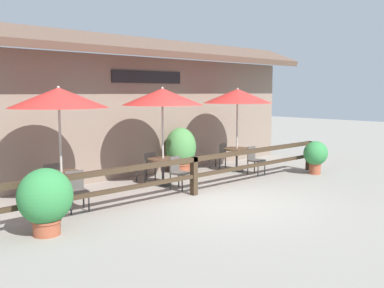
% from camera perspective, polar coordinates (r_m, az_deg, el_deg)
% --- Properties ---
extents(ground_plane, '(60.00, 60.00, 0.00)m').
position_cam_1_polar(ground_plane, '(10.00, 4.38, -7.84)').
color(ground_plane, gray).
extents(building_facade, '(14.28, 1.49, 4.23)m').
position_cam_1_polar(building_facade, '(12.83, -9.04, 5.14)').
color(building_facade, gray).
rests_on(building_facade, ground).
extents(patio_railing, '(10.40, 0.14, 0.95)m').
position_cam_1_polar(patio_railing, '(10.58, 0.26, -3.14)').
color(patio_railing, '#3D2D1E').
rests_on(patio_railing, ground).
extents(patio_umbrella_near, '(2.20, 2.20, 2.68)m').
position_cam_1_polar(patio_umbrella_near, '(9.99, -17.36, 5.90)').
color(patio_umbrella_near, '#B7B2A8').
rests_on(patio_umbrella_near, ground).
extents(dining_table_near, '(0.86, 0.86, 0.74)m').
position_cam_1_polar(dining_table_near, '(10.18, -16.99, -4.44)').
color(dining_table_near, '#4C3826').
rests_on(dining_table_near, ground).
extents(chair_near_streetside, '(0.49, 0.49, 0.86)m').
position_cam_1_polar(chair_near_streetside, '(9.57, -15.19, -5.77)').
color(chair_near_streetside, '#514C47').
rests_on(chair_near_streetside, ground).
extents(chair_near_wallside, '(0.43, 0.43, 0.86)m').
position_cam_1_polar(chair_near_wallside, '(10.85, -18.46, -4.40)').
color(chair_near_wallside, '#514C47').
rests_on(chair_near_wallside, ground).
extents(patio_umbrella_middle, '(2.20, 2.20, 2.68)m').
position_cam_1_polar(patio_umbrella_middle, '(11.59, -3.97, 6.29)').
color(patio_umbrella_middle, '#B7B2A8').
rests_on(patio_umbrella_middle, ground).
extents(dining_table_middle, '(0.86, 0.86, 0.74)m').
position_cam_1_polar(dining_table_middle, '(11.76, -3.89, -2.65)').
color(dining_table_middle, '#4C3826').
rests_on(dining_table_middle, ground).
extents(chair_middle_streetside, '(0.51, 0.51, 0.86)m').
position_cam_1_polar(chair_middle_streetside, '(11.29, -1.83, -3.61)').
color(chair_middle_streetside, '#514C47').
rests_on(chair_middle_streetside, ground).
extents(chair_middle_wallside, '(0.44, 0.44, 0.86)m').
position_cam_1_polar(chair_middle_wallside, '(12.24, -5.99, -2.82)').
color(chair_middle_wallside, '#514C47').
rests_on(chair_middle_wallside, ground).
extents(patio_umbrella_far, '(2.20, 2.20, 2.68)m').
position_cam_1_polar(patio_umbrella_far, '(13.76, 6.08, 6.36)').
color(patio_umbrella_far, '#B7B2A8').
rests_on(patio_umbrella_far, ground).
extents(dining_table_far, '(0.86, 0.86, 0.74)m').
position_cam_1_polar(dining_table_far, '(13.90, 5.99, -1.19)').
color(dining_table_far, '#4C3826').
rests_on(dining_table_far, ground).
extents(chair_far_streetside, '(0.46, 0.46, 0.86)m').
position_cam_1_polar(chair_far_streetside, '(13.48, 8.35, -1.96)').
color(chair_far_streetside, '#514C47').
rests_on(chair_far_streetside, ground).
extents(chair_far_wallside, '(0.51, 0.51, 0.86)m').
position_cam_1_polar(chair_far_wallside, '(14.35, 3.68, -1.36)').
color(chair_far_wallside, '#514C47').
rests_on(chair_far_wallside, ground).
extents(potted_plant_corner_fern, '(0.99, 0.89, 1.21)m').
position_cam_1_polar(potted_plant_corner_fern, '(8.09, -18.95, -6.90)').
color(potted_plant_corner_fern, '#9E4C33').
rests_on(potted_plant_corner_fern, ground).
extents(potted_plant_small_flowering, '(0.80, 0.72, 1.03)m').
position_cam_1_polar(potted_plant_small_flowering, '(13.84, 16.15, -1.37)').
color(potted_plant_small_flowering, '#9E4C33').
rests_on(potted_plant_small_flowering, ground).
extents(potted_plant_entrance_palm, '(1.02, 0.92, 1.43)m').
position_cam_1_polar(potted_plant_entrance_palm, '(13.55, -1.50, -0.65)').
color(potted_plant_entrance_palm, '#9E4C33').
rests_on(potted_plant_entrance_palm, ground).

